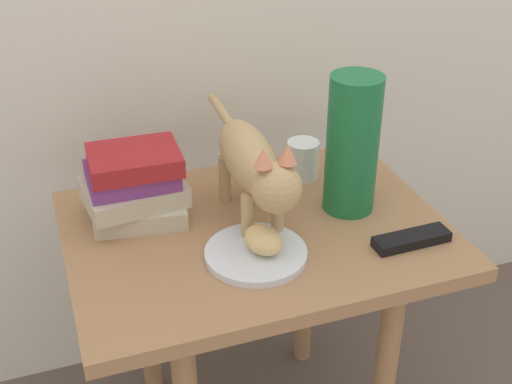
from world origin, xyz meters
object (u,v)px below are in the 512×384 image
object	(u,v)px
green_vase	(352,145)
tv_remote	(411,239)
cat	(254,164)
book_stack	(135,186)
bread_roll	(263,240)
side_table	(256,265)
plate	(256,254)
candle_jar	(303,162)

from	to	relation	value
green_vase	tv_remote	xyz separation A→B (m)	(0.05, -0.16, -0.13)
cat	book_stack	world-z (taller)	cat
cat	bread_roll	bearing A→B (deg)	-100.72
side_table	bread_roll	size ratio (longest dim) A/B	9.15
bread_roll	cat	size ratio (longest dim) A/B	0.17
tv_remote	green_vase	bearing A→B (deg)	107.62
bread_roll	cat	bearing A→B (deg)	79.28
plate	cat	world-z (taller)	cat
bread_roll	tv_remote	bearing A→B (deg)	-10.23
plate	candle_jar	bearing A→B (deg)	52.01
plate	candle_jar	world-z (taller)	candle_jar
plate	green_vase	xyz separation A→B (m)	(0.24, 0.10, 0.13)
side_table	cat	xyz separation A→B (m)	(0.00, 0.02, 0.23)
cat	candle_jar	world-z (taller)	cat
cat	tv_remote	xyz separation A→B (m)	(0.26, -0.17, -0.12)
plate	side_table	bearing A→B (deg)	70.64
book_stack	green_vase	bearing A→B (deg)	-13.86
side_table	tv_remote	distance (m)	0.32
green_vase	tv_remote	world-z (taller)	green_vase
bread_roll	green_vase	world-z (taller)	green_vase
green_vase	tv_remote	distance (m)	0.21
book_stack	candle_jar	distance (m)	0.38
bread_roll	book_stack	bearing A→B (deg)	131.88
side_table	plate	distance (m)	0.14
side_table	green_vase	size ratio (longest dim) A/B	2.58
book_stack	tv_remote	world-z (taller)	book_stack
side_table	cat	world-z (taller)	cat
cat	candle_jar	size ratio (longest dim) A/B	5.64
plate	green_vase	bearing A→B (deg)	23.71
bread_roll	side_table	bearing A→B (deg)	78.12
book_stack	tv_remote	xyz separation A→B (m)	(0.47, -0.26, -0.06)
cat	tv_remote	world-z (taller)	cat
book_stack	candle_jar	world-z (taller)	book_stack
cat	candle_jar	bearing A→B (deg)	41.28
side_table	plate	bearing A→B (deg)	-109.36
plate	bread_roll	xyz separation A→B (m)	(0.01, -0.01, 0.03)
bread_roll	tv_remote	world-z (taller)	bread_roll
side_table	bread_roll	xyz separation A→B (m)	(-0.02, -0.10, 0.13)
bread_roll	green_vase	bearing A→B (deg)	26.11
tv_remote	book_stack	bearing A→B (deg)	149.51
bread_roll	candle_jar	bearing A→B (deg)	54.39
plate	tv_remote	world-z (taller)	tv_remote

